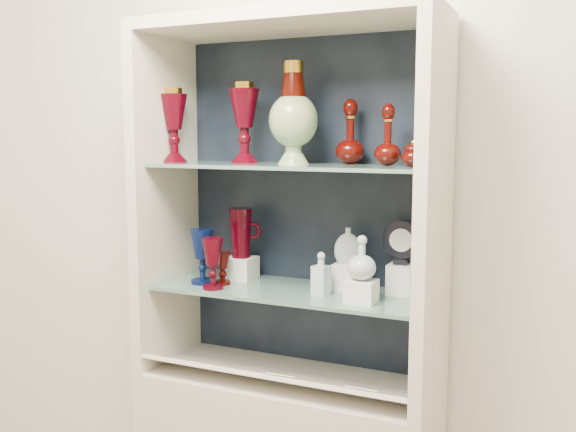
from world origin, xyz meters
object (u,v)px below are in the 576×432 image
at_px(pedestal_lamp_left, 174,125).
at_px(clear_round_decanter, 362,259).
at_px(cobalt_goblet, 202,256).
at_px(cameo_medallion, 401,242).
at_px(enamel_urn, 293,113).
at_px(ruby_goblet_small, 223,268).
at_px(ruby_pitcher, 241,233).
at_px(lidded_bowl, 414,153).
at_px(pedestal_lamp_right, 244,123).
at_px(ruby_decanter_b, 350,130).
at_px(flat_flask, 348,245).
at_px(ruby_goblet_tall, 213,263).
at_px(ruby_decanter_a, 388,131).
at_px(clear_square_bottle, 321,274).

bearing_deg(pedestal_lamp_left, clear_round_decanter, -3.77).
relative_size(cobalt_goblet, cameo_medallion, 1.30).
height_order(enamel_urn, ruby_goblet_small, enamel_urn).
xyz_separation_m(pedestal_lamp_left, ruby_pitcher, (0.22, 0.08, -0.38)).
distance_m(lidded_bowl, clear_round_decanter, 0.36).
bearing_deg(pedestal_lamp_right, cameo_medallion, 5.44).
xyz_separation_m(enamel_urn, clear_round_decanter, (0.27, -0.08, -0.45)).
distance_m(ruby_decanter_b, cobalt_goblet, 0.67).
bearing_deg(pedestal_lamp_left, flat_flask, 7.51).
bearing_deg(pedestal_lamp_right, ruby_pitcher, 135.96).
bearing_deg(ruby_goblet_small, cameo_medallion, 10.65).
xyz_separation_m(pedestal_lamp_left, ruby_goblet_tall, (0.20, -0.08, -0.46)).
bearing_deg(ruby_decanter_b, ruby_decanter_a, -22.06).
distance_m(pedestal_lamp_left, cobalt_goblet, 0.47).
bearing_deg(flat_flask, cobalt_goblet, 173.95).
bearing_deg(clear_square_bottle, ruby_decanter_b, 69.49).
xyz_separation_m(pedestal_lamp_left, cobalt_goblet, (0.13, -0.03, -0.45)).
bearing_deg(cameo_medallion, pedestal_lamp_left, -174.80).
distance_m(pedestal_lamp_right, cameo_medallion, 0.67).
relative_size(pedestal_lamp_left, ruby_goblet_tall, 1.49).
relative_size(ruby_decanter_b, clear_round_decanter, 1.69).
height_order(ruby_decanter_b, clear_round_decanter, ruby_decanter_b).
bearing_deg(ruby_goblet_tall, cobalt_goblet, 144.34).
height_order(pedestal_lamp_left, clear_round_decanter, pedestal_lamp_left).
xyz_separation_m(ruby_decanter_a, ruby_decanter_b, (-0.14, 0.06, 0.01)).
bearing_deg(flat_flask, cameo_medallion, -12.99).
bearing_deg(ruby_goblet_tall, flat_flask, 21.35).
height_order(ruby_goblet_tall, cameo_medallion, cameo_medallion).
bearing_deg(clear_round_decanter, ruby_decanter_a, 66.23).
distance_m(clear_round_decanter, cameo_medallion, 0.17).
bearing_deg(cameo_medallion, enamel_urn, -171.85).
distance_m(ruby_decanter_a, cobalt_goblet, 0.77).
xyz_separation_m(ruby_goblet_tall, ruby_goblet_small, (-0.00, 0.07, -0.03)).
height_order(cobalt_goblet, ruby_pitcher, ruby_pitcher).
bearing_deg(enamel_urn, clear_square_bottle, -23.27).
height_order(lidded_bowl, cameo_medallion, lidded_bowl).
distance_m(lidded_bowl, cobalt_goblet, 0.81).
xyz_separation_m(enamel_urn, clear_square_bottle, (0.12, -0.05, -0.52)).
height_order(cobalt_goblet, clear_round_decanter, clear_round_decanter).
relative_size(ruby_decanter_a, ruby_goblet_small, 1.90).
bearing_deg(pedestal_lamp_left, cameo_medallion, 7.10).
bearing_deg(lidded_bowl, flat_flask, 163.13).
height_order(ruby_decanter_a, ruby_goblet_tall, ruby_decanter_a).
xyz_separation_m(cobalt_goblet, ruby_goblet_small, (0.07, 0.02, -0.04)).
xyz_separation_m(clear_round_decanter, cameo_medallion, (0.09, 0.15, 0.04)).
height_order(lidded_bowl, cobalt_goblet, lidded_bowl).
xyz_separation_m(enamel_urn, ruby_goblet_tall, (-0.24, -0.12, -0.50)).
height_order(clear_round_decanter, cameo_medallion, cameo_medallion).
bearing_deg(clear_round_decanter, cobalt_goblet, 178.23).
distance_m(pedestal_lamp_left, cameo_medallion, 0.89).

